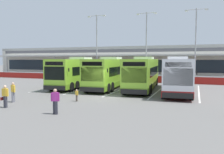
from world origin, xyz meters
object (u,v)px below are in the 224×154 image
at_px(coach_bus_centre, 143,74).
at_px(pedestrian_child, 77,95).
at_px(lamp_post_centre, 146,42).
at_px(pedestrian_in_dark_coat, 55,101).
at_px(coach_bus_left_centre, 109,73).
at_px(coach_bus_right_centre, 177,75).
at_px(coach_bus_leftmost, 78,73).
at_px(lamp_post_west, 97,43).
at_px(pedestrian_with_handbag, 5,96).
at_px(pedestrian_near_bin, 13,91).
at_px(lamp_post_east, 196,40).

bearing_deg(coach_bus_centre, pedestrian_child, -110.27).
distance_m(coach_bus_centre, lamp_post_centre, 11.68).
bearing_deg(pedestrian_in_dark_coat, pedestrian_child, 101.85).
xyz_separation_m(pedestrian_in_dark_coat, lamp_post_centre, (0.69, 24.43, 5.42)).
bearing_deg(coach_bus_left_centre, coach_bus_right_centre, -6.94).
bearing_deg(coach_bus_right_centre, coach_bus_leftmost, 176.23).
relative_size(pedestrian_in_dark_coat, pedestrian_child, 1.61).
bearing_deg(lamp_post_west, pedestrian_with_handbag, -82.31).
bearing_deg(lamp_post_west, pedestrian_near_bin, -84.39).
relative_size(coach_bus_right_centre, lamp_post_centre, 1.12).
height_order(coach_bus_leftmost, lamp_post_west, lamp_post_west).
relative_size(coach_bus_leftmost, pedestrian_near_bin, 7.60).
height_order(pedestrian_near_bin, lamp_post_east, lamp_post_east).
bearing_deg(coach_bus_leftmost, coach_bus_centre, 0.70).
relative_size(pedestrian_with_handbag, pedestrian_in_dark_coat, 1.00).
bearing_deg(coach_bus_centre, lamp_post_west, 136.19).
bearing_deg(lamp_post_east, coach_bus_right_centre, -98.38).
relative_size(pedestrian_child, pedestrian_near_bin, 0.62).
bearing_deg(lamp_post_centre, lamp_post_east, -0.67).
height_order(pedestrian_child, lamp_post_west, lamp_post_west).
distance_m(coach_bus_left_centre, coach_bus_right_centre, 8.17).
bearing_deg(pedestrian_child, lamp_post_centre, 85.39).
bearing_deg(pedestrian_with_handbag, coach_bus_left_centre, 77.86).
distance_m(coach_bus_centre, pedestrian_child, 10.11).
distance_m(pedestrian_child, lamp_post_west, 21.16).
height_order(coach_bus_right_centre, pedestrian_with_handbag, coach_bus_right_centre).
height_order(coach_bus_centre, lamp_post_centre, lamp_post_centre).
bearing_deg(pedestrian_with_handbag, coach_bus_leftmost, 95.58).
bearing_deg(lamp_post_west, coach_bus_centre, -43.81).
bearing_deg(coach_bus_right_centre, lamp_post_centre, 116.58).
height_order(pedestrian_with_handbag, lamp_post_east, lamp_post_east).
bearing_deg(lamp_post_centre, lamp_post_west, -174.51).
bearing_deg(coach_bus_leftmost, coach_bus_left_centre, 2.41).
bearing_deg(pedestrian_child, lamp_post_east, 65.55).
height_order(pedestrian_with_handbag, pedestrian_child, pedestrian_with_handbag).
bearing_deg(pedestrian_child, pedestrian_near_bin, -155.60).
distance_m(coach_bus_centre, coach_bus_right_centre, 4.01).
distance_m(coach_bus_centre, lamp_post_east, 12.74).
height_order(pedestrian_near_bin, lamp_post_west, lamp_post_west).
xyz_separation_m(coach_bus_right_centre, lamp_post_east, (1.69, 11.44, 4.50)).
bearing_deg(coach_bus_centre, pedestrian_near_bin, -125.22).
bearing_deg(lamp_post_centre, pedestrian_child, -94.61).
bearing_deg(pedestrian_child, pedestrian_with_handbag, -132.36).
height_order(coach_bus_right_centre, lamp_post_centre, lamp_post_centre).
bearing_deg(coach_bus_right_centre, lamp_post_west, 142.81).
distance_m(coach_bus_right_centre, lamp_post_centre, 13.65).
distance_m(coach_bus_leftmost, coach_bus_right_centre, 12.32).
xyz_separation_m(pedestrian_near_bin, lamp_post_centre, (6.27, 22.13, 5.42)).
bearing_deg(pedestrian_near_bin, pedestrian_with_handbag, -60.83).
bearing_deg(pedestrian_with_handbag, lamp_post_west, 97.69).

